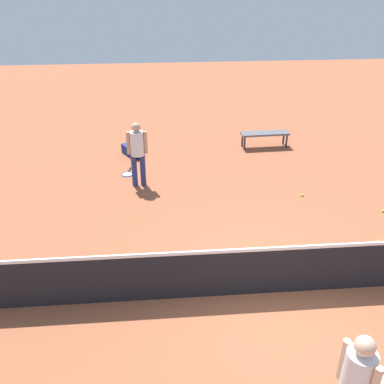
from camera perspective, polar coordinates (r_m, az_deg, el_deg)
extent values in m
plane|color=#9E5638|center=(8.02, 10.11, -12.79)|extent=(40.00, 40.00, 0.00)
cube|color=black|center=(7.74, 10.39, -10.23)|extent=(10.00, 0.02, 0.91)
cube|color=white|center=(7.45, 10.71, -7.29)|extent=(10.00, 0.04, 0.06)
cylinder|color=navy|center=(11.30, -6.43, 2.87)|extent=(0.14, 0.14, 0.85)
cylinder|color=navy|center=(11.31, -7.54, 2.82)|extent=(0.14, 0.14, 0.85)
cylinder|color=white|center=(11.01, -7.21, 6.31)|extent=(0.34, 0.34, 0.62)
cylinder|color=tan|center=(11.00, -6.09, 6.46)|extent=(0.09, 0.09, 0.58)
cylinder|color=tan|center=(11.02, -8.34, 6.35)|extent=(0.09, 0.09, 0.58)
sphere|color=tan|center=(10.87, -7.34, 8.39)|extent=(0.23, 0.23, 0.23)
cylinder|color=white|center=(5.51, 20.87, -21.33)|extent=(0.45, 0.45, 0.62)
cylinder|color=beige|center=(5.57, 19.14, -19.93)|extent=(0.12, 0.12, 0.58)
sphere|color=beige|center=(5.20, 21.69, -18.22)|extent=(0.31, 0.31, 0.23)
torus|color=blue|center=(12.09, -8.46, 2.31)|extent=(0.36, 0.36, 0.02)
cylinder|color=silver|center=(12.09, -8.46, 2.31)|extent=(0.31, 0.31, 0.00)
cylinder|color=black|center=(12.34, -8.17, 2.90)|extent=(0.08, 0.28, 0.03)
torus|color=black|center=(7.11, 23.37, -21.69)|extent=(0.44, 0.44, 0.02)
cylinder|color=silver|center=(7.11, 23.37, -21.69)|extent=(0.38, 0.38, 0.00)
sphere|color=#C6E033|center=(11.18, 14.20, -0.39)|extent=(0.07, 0.07, 0.07)
sphere|color=#C6E033|center=(9.90, 23.19, -5.95)|extent=(0.07, 0.07, 0.07)
sphere|color=#C6E033|center=(8.46, -9.94, -10.02)|extent=(0.07, 0.07, 0.07)
sphere|color=#C6E033|center=(11.11, 23.72, -2.25)|extent=(0.07, 0.07, 0.07)
cube|color=#595960|center=(13.85, 9.51, 7.57)|extent=(1.52, 0.47, 0.06)
cylinder|color=#333338|center=(14.27, 11.87, 6.93)|extent=(0.06, 0.06, 0.42)
cylinder|color=#333338|center=(13.89, 6.60, 6.78)|extent=(0.06, 0.06, 0.42)
cylinder|color=#333338|center=(14.00, 12.25, 6.49)|extent=(0.06, 0.06, 0.42)
cylinder|color=#333338|center=(13.62, 6.89, 6.33)|extent=(0.06, 0.06, 0.42)
cube|color=navy|center=(13.26, -7.90, 5.31)|extent=(0.65, 0.83, 0.28)
cylinder|color=black|center=(12.97, -7.17, 4.84)|extent=(0.28, 0.22, 0.27)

